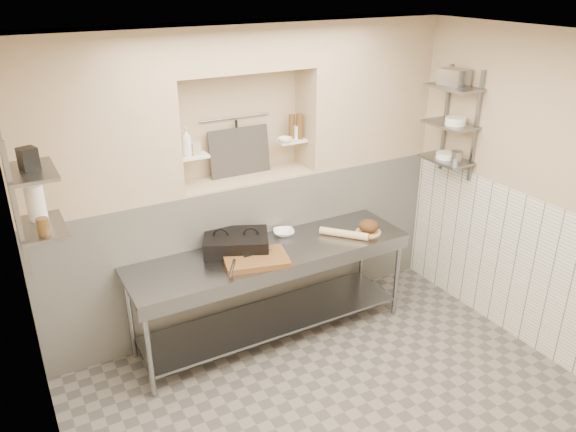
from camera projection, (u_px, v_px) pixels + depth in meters
floor at (344, 417)px, 4.45m from camera, size 4.00×3.90×0.10m
ceiling at (364, 36)px, 3.28m from camera, size 4.00×3.90×0.10m
wall_left at (32, 343)px, 2.95m from camera, size 0.10×3.90×2.80m
wall_right at (550, 201)px, 4.77m from camera, size 0.10×3.90×2.80m
wall_back at (234, 171)px, 5.46m from camera, size 4.00×0.10×2.80m
backwall_lower at (247, 246)px, 5.55m from camera, size 4.00×0.40×1.40m
alcove_sill at (245, 178)px, 5.26m from camera, size 1.30×0.40×0.02m
backwall_pillar_left at (89, 123)px, 4.39m from camera, size 1.35×0.40×1.40m
backwall_pillar_right at (364, 91)px, 5.57m from camera, size 1.35×0.40×1.40m
backwall_header at (241, 47)px, 4.78m from camera, size 1.30×0.40×0.40m
wainscot_right at (531, 274)px, 5.03m from camera, size 0.02×3.90×1.40m
alcove_shelf_left at (192, 156)px, 4.92m from camera, size 0.28×0.16×0.02m
alcove_shelf_right at (291, 141)px, 5.36m from camera, size 0.28×0.16×0.02m
utensil_rail at (235, 118)px, 5.18m from camera, size 0.70×0.02×0.02m
hanging_steel at (237, 136)px, 5.23m from camera, size 0.02×0.02×0.30m
splash_panel at (240, 152)px, 5.25m from camera, size 0.60×0.08×0.45m
shelf_rail_left_a at (11, 194)px, 3.82m from camera, size 0.03×0.03×0.95m
shelf_rail_left_b at (17, 215)px, 3.50m from camera, size 0.03×0.03×0.95m
wall_shelf_left_lower at (42, 227)px, 3.81m from camera, size 0.30×0.50×0.02m
wall_shelf_left_upper at (31, 172)px, 3.64m from camera, size 0.30×0.50×0.03m
shelf_rail_right_a at (446, 118)px, 5.56m from camera, size 0.03×0.03×1.05m
shelf_rail_right_b at (476, 127)px, 5.24m from camera, size 0.03×0.03×1.05m
wall_shelf_right_lower at (446, 160)px, 5.48m from camera, size 0.30×0.50×0.02m
wall_shelf_right_mid at (450, 124)px, 5.34m from camera, size 0.30×0.50×0.02m
wall_shelf_right_upper at (454, 87)px, 5.20m from camera, size 0.30×0.50×0.03m
prep_table at (272, 276)px, 5.11m from camera, size 2.60×0.70×0.90m
panini_press at (236, 243)px, 4.99m from camera, size 0.68×0.60×0.15m
cutting_board at (256, 259)px, 4.81m from camera, size 0.62×0.50×0.05m
knife_blade at (258, 253)px, 4.86m from camera, size 0.27×0.05×0.01m
tongs at (232, 268)px, 4.60m from camera, size 0.17×0.25×0.03m
mixing_bowl at (284, 233)px, 5.30m from camera, size 0.26×0.26×0.05m
rolling_pin at (344, 234)px, 5.25m from camera, size 0.36×0.39×0.07m
bread_board at (368, 232)px, 5.35m from camera, size 0.24×0.24×0.01m
bread_loaf at (369, 226)px, 5.33m from camera, size 0.20×0.20×0.12m
bottle_soap at (186, 142)px, 4.85m from camera, size 0.12×0.12×0.25m
jar_alcove at (196, 148)px, 4.91m from camera, size 0.07×0.07×0.11m
bowl_alcove at (285, 140)px, 5.27m from camera, size 0.15×0.15×0.04m
condiment_a at (300, 126)px, 5.34m from camera, size 0.07×0.07×0.24m
condiment_b at (292, 126)px, 5.35m from camera, size 0.06×0.06×0.23m
condiment_c at (298, 132)px, 5.37m from camera, size 0.07×0.07×0.13m
jug_left at (36, 202)px, 3.85m from camera, size 0.12×0.12×0.25m
jar_left at (43, 227)px, 3.65m from camera, size 0.08×0.08×0.12m
box_left_upper at (28, 159)px, 3.61m from camera, size 0.13×0.13×0.15m
bowl_right at (446, 155)px, 5.47m from camera, size 0.19×0.19×0.06m
canister_right at (457, 157)px, 5.34m from camera, size 0.11×0.11×0.11m
bowl_right_mid at (455, 121)px, 5.27m from camera, size 0.19×0.19×0.07m
basket_right at (454, 77)px, 5.18m from camera, size 0.23×0.27×0.15m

